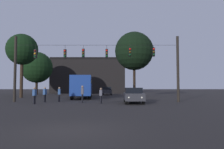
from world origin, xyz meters
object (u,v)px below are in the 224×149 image
tree_right_far (36,67)px  tree_left_silhouette (133,51)px  pedestrian_trailing (81,93)px  tree_behind_building (21,50)px  pedestrian_near_bus (44,94)px  pedestrian_crossing_center (100,95)px  city_bus (81,85)px  car_near_right (132,95)px  pedestrian_crossing_left (58,94)px  pedestrian_crossing_right (33,95)px  car_far_left (106,91)px

tree_right_far → tree_left_silhouette: bearing=-21.9°
pedestrian_trailing → tree_behind_building: (-10.25, 9.62, 6.05)m
pedestrian_near_bus → pedestrian_crossing_center: bearing=-17.1°
city_bus → car_near_right: (6.32, -9.51, -1.07)m
pedestrian_near_bus → pedestrian_crossing_left: bearing=27.7°
pedestrian_crossing_center → tree_right_far: (-13.57, 21.19, 4.46)m
tree_left_silhouette → car_near_right: bearing=-96.3°
pedestrian_crossing_right → tree_behind_building: 14.13m
car_near_right → pedestrian_crossing_right: (-9.41, -0.98, 0.08)m
city_bus → pedestrian_trailing: city_bus is taller
pedestrian_crossing_center → pedestrian_crossing_right: size_ratio=0.96×
pedestrian_crossing_center → pedestrian_near_bus: (-5.95, 1.83, 0.04)m
pedestrian_near_bus → tree_right_far: size_ratio=0.19×
pedestrian_crossing_right → tree_behind_building: (-5.97, 11.23, 6.15)m
car_near_right → car_far_left: bearing=98.8°
tree_behind_building → pedestrian_trailing: bearing=-43.2°
pedestrian_crossing_right → pedestrian_near_bus: size_ratio=0.99×
tree_left_silhouette → tree_behind_building: bearing=-169.8°
car_near_right → city_bus: bearing=123.6°
pedestrian_trailing → tree_right_far: tree_right_far is taller
pedestrian_crossing_left → tree_right_far: bearing=115.6°
pedestrian_crossing_left → pedestrian_trailing: 2.96m
car_near_right → pedestrian_crossing_center: 3.23m
pedestrian_crossing_left → pedestrian_crossing_center: 5.26m
pedestrian_near_bus → tree_behind_building: tree_behind_building is taller
city_bus → tree_behind_building: bearing=175.3°
tree_right_far → pedestrian_near_bus: bearing=-68.5°
car_far_left → pedestrian_crossing_right: pedestrian_crossing_right is taller
car_far_left → tree_behind_building: bearing=-142.3°
tree_left_silhouette → tree_behind_building: 17.11m
pedestrian_crossing_right → tree_right_far: bearing=108.8°
tree_left_silhouette → car_far_left: bearing=124.8°
pedestrian_crossing_left → tree_behind_building: size_ratio=0.17×
car_near_right → car_far_left: (-3.05, 19.77, 0.00)m
car_far_left → city_bus: bearing=-107.7°
car_far_left → tree_right_far: tree_right_far is taller
pedestrian_crossing_left → pedestrian_trailing: size_ratio=0.91×
pedestrian_crossing_right → tree_behind_building: tree_behind_building is taller
city_bus → tree_behind_building: size_ratio=1.19×
pedestrian_crossing_right → tree_left_silhouette: bearing=52.6°
pedestrian_crossing_center → pedestrian_trailing: (-1.95, 1.24, 0.14)m
tree_left_silhouette → pedestrian_near_bus: bearing=-131.3°
pedestrian_crossing_right → pedestrian_near_bus: bearing=82.4°
city_bus → car_near_right: size_ratio=2.56×
car_near_right → tree_left_silhouette: 14.86m
car_far_left → tree_left_silhouette: bearing=-55.2°
city_bus → pedestrian_crossing_center: (3.14, -10.12, -1.02)m
pedestrian_near_bus → tree_right_far: 21.28m
pedestrian_crossing_right → pedestrian_near_bus: 2.21m
pedestrian_crossing_left → pedestrian_near_bus: (-1.33, -0.70, 0.01)m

